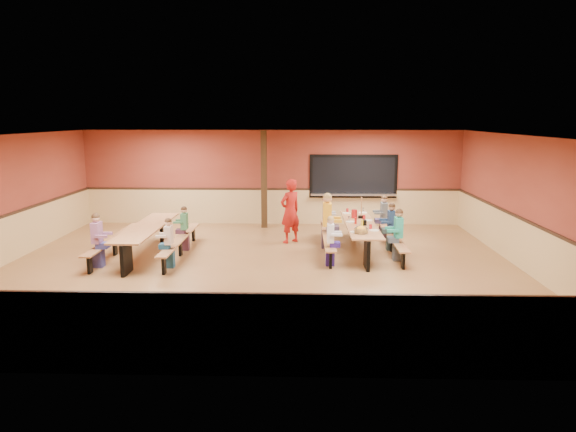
{
  "coord_description": "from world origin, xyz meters",
  "views": [
    {
      "loc": [
        0.99,
        -11.3,
        3.41
      ],
      "look_at": [
        0.66,
        0.34,
        1.15
      ],
      "focal_mm": 32.0,
      "sensor_mm": 36.0,
      "label": 1
    }
  ],
  "objects": [
    {
      "name": "seated_adult_yellow",
      "position": [
        1.64,
        1.9,
        0.72
      ],
      "size": [
        0.48,
        0.39,
        1.43
      ],
      "primitive_type": null,
      "color": "yellow",
      "rests_on": "ground"
    },
    {
      "name": "seated_child_green_sec",
      "position": [
        -2.05,
        1.55,
        0.57
      ],
      "size": [
        0.33,
        0.27,
        1.14
      ],
      "primitive_type": null,
      "color": "#3C7A4F",
      "rests_on": "ground"
    },
    {
      "name": "seated_child_teal_right",
      "position": [
        3.29,
        0.74,
        0.62
      ],
      "size": [
        0.39,
        0.32,
        1.24
      ],
      "primitive_type": null,
      "color": "teal",
      "rests_on": "ground"
    },
    {
      "name": "condiment_ketchup",
      "position": [
        2.34,
        1.45,
        0.82
      ],
      "size": [
        0.06,
        0.06,
        0.17
      ],
      "primitive_type": "cylinder",
      "color": "#B2140F",
      "rests_on": "cafeteria_table_main"
    },
    {
      "name": "place_settings",
      "position": [
        2.46,
        1.58,
        0.8
      ],
      "size": [
        0.65,
        3.3,
        0.11
      ],
      "primitive_type": null,
      "color": "beige",
      "rests_on": "cafeteria_table_main"
    },
    {
      "name": "ground",
      "position": [
        0.0,
        0.0,
        0.0
      ],
      "size": [
        12.0,
        12.0,
        0.0
      ],
      "primitive_type": "plane",
      "color": "brown",
      "rests_on": "ground"
    },
    {
      "name": "cafeteria_table_second",
      "position": [
        -2.88,
        1.02,
        0.53
      ],
      "size": [
        1.91,
        3.7,
        0.74
      ],
      "color": "#A56C41",
      "rests_on": "ground"
    },
    {
      "name": "seated_child_purple_sec",
      "position": [
        -3.7,
        -0.03,
        0.62
      ],
      "size": [
        0.38,
        0.31,
        1.24
      ],
      "primitive_type": null,
      "color": "#8E5881",
      "rests_on": "ground"
    },
    {
      "name": "punch_pitcher",
      "position": [
        2.38,
        2.25,
        0.85
      ],
      "size": [
        0.16,
        0.16,
        0.22
      ],
      "primitive_type": "cylinder",
      "color": "#B3171A",
      "rests_on": "cafeteria_table_main"
    },
    {
      "name": "room_envelope",
      "position": [
        0.0,
        0.0,
        0.69
      ],
      "size": [
        12.04,
        10.04,
        3.02
      ],
      "color": "brown",
      "rests_on": "ground"
    },
    {
      "name": "napkin_dispenser",
      "position": [
        2.54,
        1.33,
        0.8
      ],
      "size": [
        0.1,
        0.14,
        0.13
      ],
      "primitive_type": "cube",
      "color": "black",
      "rests_on": "cafeteria_table_main"
    },
    {
      "name": "standing_woman",
      "position": [
        0.66,
        2.45,
        0.88
      ],
      "size": [
        0.76,
        0.74,
        1.76
      ],
      "primitive_type": "imported",
      "rotation": [
        0.0,
        0.0,
        3.86
      ],
      "color": "#B41914",
      "rests_on": "ground"
    },
    {
      "name": "table_paddle",
      "position": [
        2.56,
        2.23,
        0.88
      ],
      "size": [
        0.16,
        0.16,
        0.56
      ],
      "color": "black",
      "rests_on": "cafeteria_table_main"
    },
    {
      "name": "structural_post",
      "position": [
        -0.2,
        4.4,
        1.5
      ],
      "size": [
        0.18,
        0.18,
        3.0
      ],
      "primitive_type": "cube",
      "color": "black",
      "rests_on": "ground"
    },
    {
      "name": "seated_child_char_right",
      "position": [
        3.29,
        2.99,
        0.61
      ],
      "size": [
        0.37,
        0.31,
        1.22
      ],
      "primitive_type": null,
      "color": "#52595D",
      "rests_on": "ground"
    },
    {
      "name": "seated_child_grey_left",
      "position": [
        1.64,
        2.78,
        0.61
      ],
      "size": [
        0.37,
        0.3,
        1.21
      ],
      "primitive_type": null,
      "color": "silver",
      "rests_on": "ground"
    },
    {
      "name": "seated_child_tan_sec",
      "position": [
        -2.05,
        -0.02,
        0.57
      ],
      "size": [
        0.34,
        0.27,
        1.14
      ],
      "primitive_type": null,
      "color": "beige",
      "rests_on": "ground"
    },
    {
      "name": "kitchen_pass_through",
      "position": [
        2.6,
        4.96,
        1.49
      ],
      "size": [
        2.78,
        0.28,
        1.38
      ],
      "color": "black",
      "rests_on": "ground"
    },
    {
      "name": "seated_child_white_left",
      "position": [
        1.64,
        0.26,
        0.58
      ],
      "size": [
        0.34,
        0.28,
        1.15
      ],
      "primitive_type": null,
      "color": "white",
      "rests_on": "ground"
    },
    {
      "name": "cafeteria_table_main",
      "position": [
        2.46,
        1.58,
        0.53
      ],
      "size": [
        1.91,
        3.7,
        0.74
      ],
      "color": "#A56C41",
      "rests_on": "ground"
    },
    {
      "name": "chip_bowl",
      "position": [
        2.36,
        0.4,
        0.81
      ],
      "size": [
        0.32,
        0.32,
        0.15
      ],
      "primitive_type": null,
      "color": "#FFAC28",
      "rests_on": "cafeteria_table_main"
    },
    {
      "name": "condiment_mustard",
      "position": [
        2.46,
        1.14,
        0.82
      ],
      "size": [
        0.06,
        0.06,
        0.17
      ],
      "primitive_type": "cylinder",
      "color": "yellow",
      "rests_on": "cafeteria_table_main"
    },
    {
      "name": "seated_child_navy_right",
      "position": [
        3.29,
        1.74,
        0.6
      ],
      "size": [
        0.37,
        0.3,
        1.21
      ],
      "primitive_type": null,
      "color": "navy",
      "rests_on": "ground"
    }
  ]
}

